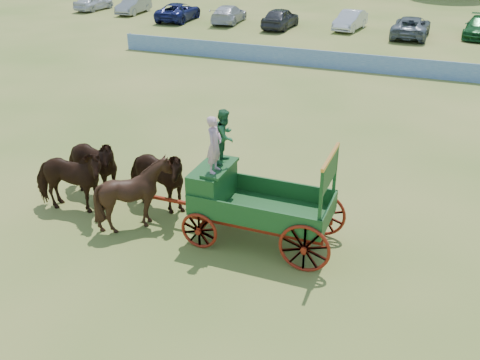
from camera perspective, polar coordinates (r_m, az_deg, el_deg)
name	(u,v)px	position (r m, az deg, el deg)	size (l,w,h in m)	color
ground	(200,203)	(17.43, -4.27, -2.43)	(160.00, 160.00, 0.00)	#A38E49
horse_lead_left	(69,180)	(17.23, -17.79, -0.04)	(1.16, 2.55, 2.16)	black
horse_lead_right	(90,166)	(18.00, -15.68, 1.42)	(1.16, 2.55, 2.16)	black
horse_wheel_left	(136,194)	(15.92, -10.99, -1.46)	(1.74, 1.96, 2.16)	black
horse_wheel_right	(155,178)	(16.74, -9.03, 0.17)	(1.16, 2.55, 2.16)	black
farm_dray	(238,186)	(14.88, -0.27, -0.60)	(6.00, 2.00, 3.72)	maroon
sponsor_banner	(312,58)	(33.55, 7.70, 12.74)	(26.00, 0.08, 1.05)	#1D59A1
parked_cars	(360,21)	(44.99, 12.68, 16.18)	(52.27, 7.75, 1.65)	silver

